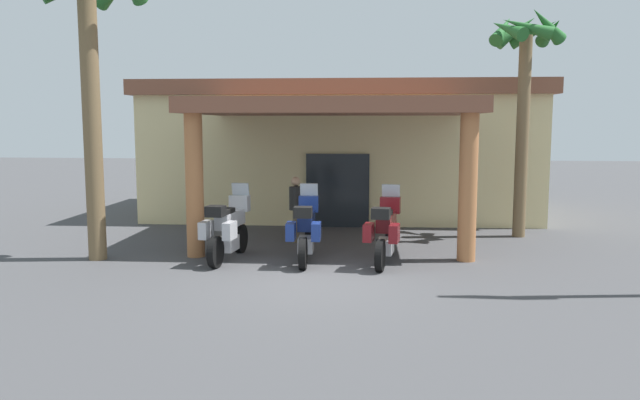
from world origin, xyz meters
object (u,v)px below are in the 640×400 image
motel_building (342,148)px  motorcycle_silver (228,228)px  pedestrian (296,205)px  palm_tree_near_portico (525,65)px  motorcycle_maroon (385,231)px  palm_tree_roadside (87,33)px  motorcycle_blue (306,229)px

motel_building → motorcycle_silver: (-1.94, -7.54, -1.47)m
motel_building → motorcycle_silver: bearing=-106.2°
pedestrian → palm_tree_near_portico: 6.83m
pedestrian → motorcycle_maroon: bearing=131.1°
palm_tree_roadside → motorcycle_silver: bearing=4.4°
motorcycle_silver → motorcycle_maroon: size_ratio=1.00×
motorcycle_silver → motorcycle_maroon: same height
motorcycle_blue → palm_tree_roadside: bearing=91.0°
pedestrian → palm_tree_roadside: size_ratio=0.24×
palm_tree_roadside → palm_tree_near_portico: (9.75, 3.81, -0.40)m
motorcycle_maroon → pedestrian: size_ratio=1.35×
pedestrian → motorcycle_silver: bearing=58.0°
motorcycle_maroon → pedestrian: (-2.23, 2.18, 0.25)m
motel_building → palm_tree_roadside: bearing=-123.6°
motorcycle_silver → pedestrian: 2.52m
motorcycle_silver → pedestrian: size_ratio=1.35×
motorcycle_silver → motorcycle_blue: same height
motorcycle_maroon → palm_tree_near_portico: 6.22m
motel_building → palm_tree_near_portico: bearing=-40.4°
motorcycle_blue → motorcycle_maroon: 1.69m
motel_building → motorcycle_blue: bearing=-93.6°
motorcycle_silver → palm_tree_near_portico: (6.88, 3.59, 3.73)m
motel_building → pedestrian: 5.51m
motorcycle_maroon → pedestrian: 3.13m
motorcycle_blue → motorcycle_maroon: (1.69, -0.01, 0.00)m
motel_building → motorcycle_maroon: (1.45, -7.50, -1.47)m
palm_tree_roadside → motel_building: bearing=58.2°
motorcycle_silver → palm_tree_roadside: (-2.88, -0.22, 4.13)m
pedestrian → palm_tree_near_portico: bearing=-171.0°
motorcycle_silver → palm_tree_near_portico: bearing=-56.5°
motorcycle_silver → palm_tree_roadside: size_ratio=0.33×
motorcycle_silver → motorcycle_blue: 1.69m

